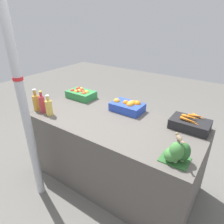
{
  "coord_description": "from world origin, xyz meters",
  "views": [
    {
      "loc": [
        1.1,
        -1.59,
        1.85
      ],
      "look_at": [
        0.0,
        0.0,
        0.91
      ],
      "focal_mm": 32.0,
      "sensor_mm": 36.0,
      "label": 1
    }
  ],
  "objects_px": {
    "orange_crate": "(128,106)",
    "juice_bottle_amber": "(36,102)",
    "apple_crate": "(81,94)",
    "support_pole": "(20,90)",
    "sparrow_bird": "(179,138)",
    "juice_bottle_golden": "(49,107)",
    "juice_bottle_ruby": "(42,103)",
    "carrot_crate": "(190,124)",
    "broccoli_pile": "(177,153)"
  },
  "relations": [
    {
      "from": "support_pole",
      "to": "juice_bottle_golden",
      "type": "bearing_deg",
      "value": 108.07
    },
    {
      "from": "sparrow_bird",
      "to": "carrot_crate",
      "type": "bearing_deg",
      "value": -37.37
    },
    {
      "from": "orange_crate",
      "to": "juice_bottle_ruby",
      "type": "height_order",
      "value": "juice_bottle_ruby"
    },
    {
      "from": "sparrow_bird",
      "to": "juice_bottle_ruby",
      "type": "bearing_deg",
      "value": 48.91
    },
    {
      "from": "orange_crate",
      "to": "juice_bottle_golden",
      "type": "xyz_separation_m",
      "value": [
        -0.69,
        -0.6,
        0.04
      ]
    },
    {
      "from": "juice_bottle_golden",
      "to": "sparrow_bird",
      "type": "bearing_deg",
      "value": 1.05
    },
    {
      "from": "sparrow_bird",
      "to": "support_pole",
      "type": "bearing_deg",
      "value": 64.03
    },
    {
      "from": "apple_crate",
      "to": "support_pole",
      "type": "bearing_deg",
      "value": -79.36
    },
    {
      "from": "support_pole",
      "to": "juice_bottle_golden",
      "type": "relative_size",
      "value": 10.32
    },
    {
      "from": "support_pole",
      "to": "orange_crate",
      "type": "distance_m",
      "value": 1.18
    },
    {
      "from": "broccoli_pile",
      "to": "support_pole",
      "type": "bearing_deg",
      "value": -164.45
    },
    {
      "from": "support_pole",
      "to": "juice_bottle_ruby",
      "type": "xyz_separation_m",
      "value": [
        -0.23,
        0.36,
        -0.32
      ]
    },
    {
      "from": "broccoli_pile",
      "to": "juice_bottle_amber",
      "type": "distance_m",
      "value": 1.7
    },
    {
      "from": "orange_crate",
      "to": "juice_bottle_amber",
      "type": "height_order",
      "value": "juice_bottle_amber"
    },
    {
      "from": "apple_crate",
      "to": "orange_crate",
      "type": "xyz_separation_m",
      "value": [
        0.75,
        0.01,
        0.0
      ]
    },
    {
      "from": "carrot_crate",
      "to": "juice_bottle_ruby",
      "type": "distance_m",
      "value": 1.64
    },
    {
      "from": "support_pole",
      "to": "orange_crate",
      "type": "bearing_deg",
      "value": 59.34
    },
    {
      "from": "orange_crate",
      "to": "carrot_crate",
      "type": "height_order",
      "value": "orange_crate"
    },
    {
      "from": "orange_crate",
      "to": "sparrow_bird",
      "type": "height_order",
      "value": "sparrow_bird"
    },
    {
      "from": "support_pole",
      "to": "carrot_crate",
      "type": "relative_size",
      "value": 6.59
    },
    {
      "from": "carrot_crate",
      "to": "broccoli_pile",
      "type": "bearing_deg",
      "value": -84.54
    },
    {
      "from": "broccoli_pile",
      "to": "sparrow_bird",
      "type": "bearing_deg",
      "value": 128.0
    },
    {
      "from": "juice_bottle_ruby",
      "to": "support_pole",
      "type": "bearing_deg",
      "value": -57.16
    },
    {
      "from": "juice_bottle_ruby",
      "to": "juice_bottle_golden",
      "type": "distance_m",
      "value": 0.12
    },
    {
      "from": "apple_crate",
      "to": "orange_crate",
      "type": "distance_m",
      "value": 0.75
    },
    {
      "from": "orange_crate",
      "to": "juice_bottle_golden",
      "type": "relative_size",
      "value": 1.57
    },
    {
      "from": "apple_crate",
      "to": "juice_bottle_ruby",
      "type": "distance_m",
      "value": 0.6
    },
    {
      "from": "carrot_crate",
      "to": "broccoli_pile",
      "type": "xyz_separation_m",
      "value": [
        0.06,
        -0.58,
        0.03
      ]
    },
    {
      "from": "juice_bottle_ruby",
      "to": "apple_crate",
      "type": "bearing_deg",
      "value": 84.92
    },
    {
      "from": "broccoli_pile",
      "to": "juice_bottle_ruby",
      "type": "xyz_separation_m",
      "value": [
        -1.58,
        -0.02,
        0.03
      ]
    },
    {
      "from": "support_pole",
      "to": "broccoli_pile",
      "type": "xyz_separation_m",
      "value": [
        1.35,
        0.38,
        -0.35
      ]
    },
    {
      "from": "juice_bottle_amber",
      "to": "juice_bottle_golden",
      "type": "bearing_deg",
      "value": 0.0
    },
    {
      "from": "broccoli_pile",
      "to": "juice_bottle_amber",
      "type": "xyz_separation_m",
      "value": [
        -1.7,
        -0.02,
        0.03
      ]
    },
    {
      "from": "orange_crate",
      "to": "carrot_crate",
      "type": "distance_m",
      "value": 0.72
    },
    {
      "from": "support_pole",
      "to": "juice_bottle_golden",
      "type": "height_order",
      "value": "support_pole"
    },
    {
      "from": "apple_crate",
      "to": "broccoli_pile",
      "type": "height_order",
      "value": "broccoli_pile"
    },
    {
      "from": "broccoli_pile",
      "to": "juice_bottle_golden",
      "type": "bearing_deg",
      "value": -179.4
    },
    {
      "from": "support_pole",
      "to": "juice_bottle_ruby",
      "type": "relative_size",
      "value": 9.35
    },
    {
      "from": "broccoli_pile",
      "to": "orange_crate",
      "type": "bearing_deg",
      "value": 143.0
    },
    {
      "from": "apple_crate",
      "to": "juice_bottle_amber",
      "type": "height_order",
      "value": "juice_bottle_amber"
    },
    {
      "from": "broccoli_pile",
      "to": "juice_bottle_ruby",
      "type": "height_order",
      "value": "juice_bottle_ruby"
    },
    {
      "from": "juice_bottle_ruby",
      "to": "carrot_crate",
      "type": "bearing_deg",
      "value": 21.37
    },
    {
      "from": "apple_crate",
      "to": "sparrow_bird",
      "type": "relative_size",
      "value": 3.47
    },
    {
      "from": "carrot_crate",
      "to": "support_pole",
      "type": "bearing_deg",
      "value": -143.5
    },
    {
      "from": "support_pole",
      "to": "juice_bottle_golden",
      "type": "distance_m",
      "value": 0.5
    },
    {
      "from": "orange_crate",
      "to": "support_pole",
      "type": "bearing_deg",
      "value": -120.66
    },
    {
      "from": "juice_bottle_ruby",
      "to": "sparrow_bird",
      "type": "bearing_deg",
      "value": 0.97
    },
    {
      "from": "juice_bottle_ruby",
      "to": "sparrow_bird",
      "type": "distance_m",
      "value": 1.58
    },
    {
      "from": "apple_crate",
      "to": "carrot_crate",
      "type": "height_order",
      "value": "carrot_crate"
    },
    {
      "from": "apple_crate",
      "to": "juice_bottle_ruby",
      "type": "xyz_separation_m",
      "value": [
        -0.05,
        -0.6,
        0.05
      ]
    }
  ]
}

